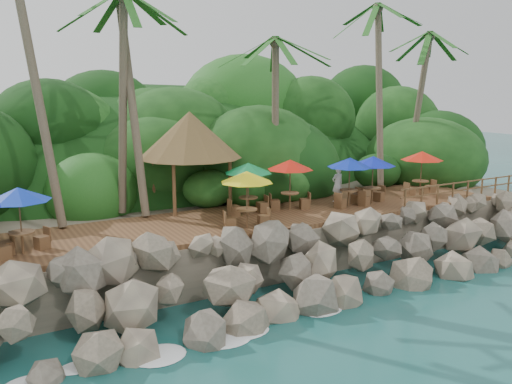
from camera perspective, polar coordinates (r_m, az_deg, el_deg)
ground at (r=20.15m, az=8.67°, el=-12.50°), size 140.00×140.00×0.00m
land_base at (r=33.25m, az=-8.55°, el=-1.02°), size 32.00×25.20×2.10m
jungle_hill at (r=40.42m, az=-12.36°, el=-0.48°), size 44.80×28.00×15.40m
seawall at (r=21.22m, az=5.40°, el=-7.83°), size 29.00×4.00×2.30m
terrace at (r=24.16m, az=0.00°, el=-2.79°), size 26.00×5.00×0.20m
jungle_foliage at (r=32.59m, az=-7.86°, el=-3.15°), size 44.00×16.00×12.00m
foam_line at (r=20.36m, az=8.14°, el=-12.14°), size 25.20×0.80×0.06m
palapa at (r=25.55m, az=-7.08°, el=6.07°), size 4.91×4.91×4.60m
dining_clusters at (r=22.83m, az=-2.19°, el=1.69°), size 23.88×4.25×2.38m
railing at (r=29.10m, az=21.02°, el=0.30°), size 8.30×0.10×1.00m
waiter at (r=27.22m, az=8.70°, el=0.83°), size 0.66×0.44×1.79m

